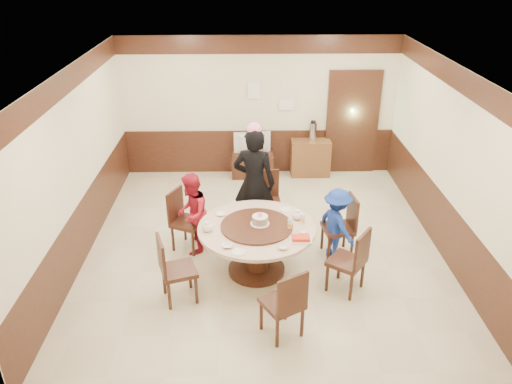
{
  "coord_description": "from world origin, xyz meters",
  "views": [
    {
      "loc": [
        -0.27,
        -6.74,
        4.3
      ],
      "look_at": [
        -0.13,
        -0.26,
        1.1
      ],
      "focal_mm": 35.0,
      "sensor_mm": 36.0,
      "label": 1
    }
  ],
  "objects_px": {
    "banquet_table": "(257,240)",
    "television": "(253,143)",
    "shrimp_platter": "(301,239)",
    "thermos": "(313,132)",
    "person_red": "(192,214)",
    "tv_stand": "(253,164)",
    "side_cabinet": "(310,158)",
    "person_standing": "(254,183)",
    "person_blue": "(337,225)",
    "birthday_cake": "(260,220)"
  },
  "relations": [
    {
      "from": "person_red",
      "to": "banquet_table",
      "type": "bearing_deg",
      "value": 63.66
    },
    {
      "from": "person_standing",
      "to": "side_cabinet",
      "type": "distance_m",
      "value": 2.7
    },
    {
      "from": "banquet_table",
      "to": "tv_stand",
      "type": "height_order",
      "value": "banquet_table"
    },
    {
      "from": "person_red",
      "to": "birthday_cake",
      "type": "height_order",
      "value": "person_red"
    },
    {
      "from": "person_red",
      "to": "tv_stand",
      "type": "height_order",
      "value": "person_red"
    },
    {
      "from": "person_standing",
      "to": "person_blue",
      "type": "relative_size",
      "value": 1.6
    },
    {
      "from": "banquet_table",
      "to": "person_red",
      "type": "xyz_separation_m",
      "value": [
        -0.97,
        0.59,
        0.11
      ]
    },
    {
      "from": "shrimp_platter",
      "to": "person_red",
      "type": "bearing_deg",
      "value": 148.05
    },
    {
      "from": "person_red",
      "to": "thermos",
      "type": "relative_size",
      "value": 3.39
    },
    {
      "from": "person_red",
      "to": "shrimp_platter",
      "type": "relative_size",
      "value": 4.3
    },
    {
      "from": "person_red",
      "to": "television",
      "type": "height_order",
      "value": "person_red"
    },
    {
      "from": "person_blue",
      "to": "person_red",
      "type": "bearing_deg",
      "value": 54.87
    },
    {
      "from": "person_standing",
      "to": "television",
      "type": "relative_size",
      "value": 2.45
    },
    {
      "from": "banquet_table",
      "to": "television",
      "type": "distance_m",
      "value": 3.42
    },
    {
      "from": "banquet_table",
      "to": "shrimp_platter",
      "type": "bearing_deg",
      "value": -32.87
    },
    {
      "from": "person_red",
      "to": "thermos",
      "type": "xyz_separation_m",
      "value": [
        2.18,
        2.85,
        0.3
      ]
    },
    {
      "from": "banquet_table",
      "to": "person_standing",
      "type": "xyz_separation_m",
      "value": [
        -0.01,
        1.08,
        0.38
      ]
    },
    {
      "from": "person_red",
      "to": "side_cabinet",
      "type": "distance_m",
      "value": 3.58
    },
    {
      "from": "person_standing",
      "to": "person_red",
      "type": "distance_m",
      "value": 1.11
    },
    {
      "from": "banquet_table",
      "to": "person_standing",
      "type": "distance_m",
      "value": 1.15
    },
    {
      "from": "person_red",
      "to": "thermos",
      "type": "distance_m",
      "value": 3.6
    },
    {
      "from": "tv_stand",
      "to": "side_cabinet",
      "type": "xyz_separation_m",
      "value": [
        1.19,
        0.03,
        0.12
      ]
    },
    {
      "from": "tv_stand",
      "to": "thermos",
      "type": "height_order",
      "value": "thermos"
    },
    {
      "from": "banquet_table",
      "to": "person_blue",
      "type": "relative_size",
      "value": 1.44
    },
    {
      "from": "person_standing",
      "to": "shrimp_platter",
      "type": "xyz_separation_m",
      "value": [
        0.6,
        -1.46,
        -0.14
      ]
    },
    {
      "from": "side_cabinet",
      "to": "television",
      "type": "bearing_deg",
      "value": -178.56
    },
    {
      "from": "person_blue",
      "to": "tv_stand",
      "type": "distance_m",
      "value": 3.32
    },
    {
      "from": "shrimp_platter",
      "to": "tv_stand",
      "type": "height_order",
      "value": "shrimp_platter"
    },
    {
      "from": "shrimp_platter",
      "to": "person_blue",
      "type": "bearing_deg",
      "value": 49.26
    },
    {
      "from": "side_cabinet",
      "to": "person_standing",
      "type": "bearing_deg",
      "value": -116.99
    },
    {
      "from": "person_blue",
      "to": "thermos",
      "type": "xyz_separation_m",
      "value": [
        0.01,
        3.1,
        0.36
      ]
    },
    {
      "from": "banquet_table",
      "to": "television",
      "type": "xyz_separation_m",
      "value": [
        -0.01,
        3.41,
        0.18
      ]
    },
    {
      "from": "television",
      "to": "side_cabinet",
      "type": "bearing_deg",
      "value": 175.34
    },
    {
      "from": "thermos",
      "to": "tv_stand",
      "type": "bearing_deg",
      "value": -178.59
    },
    {
      "from": "person_standing",
      "to": "birthday_cake",
      "type": "bearing_deg",
      "value": 104.48
    },
    {
      "from": "banquet_table",
      "to": "thermos",
      "type": "distance_m",
      "value": 3.67
    },
    {
      "from": "tv_stand",
      "to": "person_red",
      "type": "bearing_deg",
      "value": -108.96
    },
    {
      "from": "banquet_table",
      "to": "tv_stand",
      "type": "distance_m",
      "value": 3.42
    },
    {
      "from": "shrimp_platter",
      "to": "television",
      "type": "bearing_deg",
      "value": 98.84
    },
    {
      "from": "shrimp_platter",
      "to": "television",
      "type": "height_order",
      "value": "television"
    },
    {
      "from": "person_standing",
      "to": "person_blue",
      "type": "xyz_separation_m",
      "value": [
        1.22,
        -0.74,
        -0.34
      ]
    },
    {
      "from": "side_cabinet",
      "to": "shrimp_platter",
      "type": "bearing_deg",
      "value": -98.98
    },
    {
      "from": "tv_stand",
      "to": "birthday_cake",
      "type": "bearing_deg",
      "value": -89.08
    },
    {
      "from": "person_red",
      "to": "shrimp_platter",
      "type": "height_order",
      "value": "person_red"
    },
    {
      "from": "person_standing",
      "to": "tv_stand",
      "type": "height_order",
      "value": "person_standing"
    },
    {
      "from": "person_standing",
      "to": "shrimp_platter",
      "type": "relative_size",
      "value": 6.12
    },
    {
      "from": "shrimp_platter",
      "to": "thermos",
      "type": "relative_size",
      "value": 0.79
    },
    {
      "from": "banquet_table",
      "to": "person_blue",
      "type": "bearing_deg",
      "value": 15.81
    },
    {
      "from": "birthday_cake",
      "to": "tv_stand",
      "type": "relative_size",
      "value": 0.32
    },
    {
      "from": "side_cabinet",
      "to": "thermos",
      "type": "distance_m",
      "value": 0.57
    }
  ]
}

